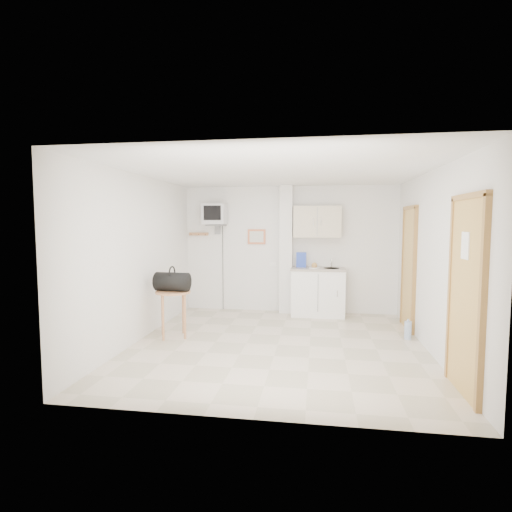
# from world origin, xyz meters

# --- Properties ---
(ground) EXTENTS (4.50, 4.50, 0.00)m
(ground) POSITION_xyz_m (0.00, 0.00, 0.00)
(ground) COLOR beige
(ground) RESTS_ON ground
(room_envelope) EXTENTS (4.24, 4.54, 2.55)m
(room_envelope) POSITION_xyz_m (0.24, 0.09, 1.54)
(room_envelope) COLOR white
(room_envelope) RESTS_ON ground
(kitchenette) EXTENTS (1.03, 0.58, 2.10)m
(kitchenette) POSITION_xyz_m (0.57, 2.00, 0.80)
(kitchenette) COLOR white
(kitchenette) RESTS_ON ground
(crt_television) EXTENTS (0.44, 0.45, 2.15)m
(crt_television) POSITION_xyz_m (-1.45, 2.02, 1.94)
(crt_television) COLOR slate
(crt_television) RESTS_ON ground
(round_table) EXTENTS (0.54, 0.54, 0.72)m
(round_table) POSITION_xyz_m (-1.65, 0.17, 0.60)
(round_table) COLOR #A3683E
(round_table) RESTS_ON ground
(duffel_bag) EXTENTS (0.54, 0.33, 0.39)m
(duffel_bag) POSITION_xyz_m (-1.66, 0.17, 0.87)
(duffel_bag) COLOR black
(duffel_bag) RESTS_ON round_table
(water_bottle) EXTENTS (0.10, 0.10, 0.31)m
(water_bottle) POSITION_xyz_m (1.95, 0.59, 0.14)
(water_bottle) COLOR #96ADCD
(water_bottle) RESTS_ON ground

